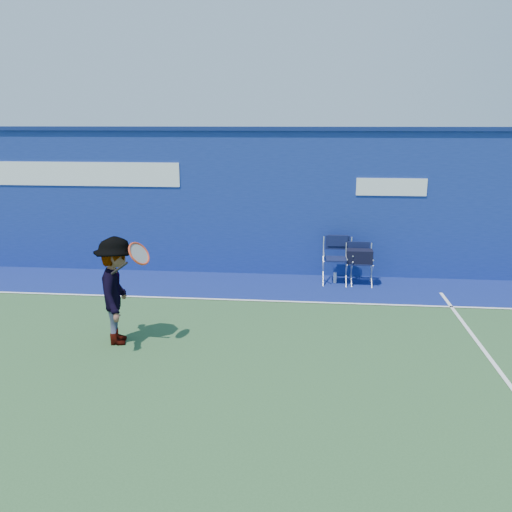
# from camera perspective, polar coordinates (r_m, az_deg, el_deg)

# --- Properties ---
(ground) EXTENTS (80.00, 80.00, 0.00)m
(ground) POSITION_cam_1_polar(r_m,az_deg,el_deg) (7.19, -11.10, -12.62)
(ground) COLOR #2E532C
(ground) RESTS_ON ground
(stadium_wall) EXTENTS (24.00, 0.50, 3.08)m
(stadium_wall) POSITION_cam_1_polar(r_m,az_deg,el_deg) (11.62, -4.14, 5.87)
(stadium_wall) COLOR navy
(stadium_wall) RESTS_ON ground
(out_of_bounds_strip) EXTENTS (24.00, 1.80, 0.01)m
(out_of_bounds_strip) POSITION_cam_1_polar(r_m,az_deg,el_deg) (10.90, -4.96, -3.03)
(out_of_bounds_strip) COLOR navy
(out_of_bounds_strip) RESTS_ON ground
(court_lines) EXTENTS (24.00, 12.00, 0.01)m
(court_lines) POSITION_cam_1_polar(r_m,az_deg,el_deg) (7.71, -9.81, -10.58)
(court_lines) COLOR white
(court_lines) RESTS_ON out_of_bounds_strip
(directors_chair_left) EXTENTS (0.56, 0.52, 0.95)m
(directors_chair_left) POSITION_cam_1_polar(r_m,az_deg,el_deg) (11.02, 8.55, -1.28)
(directors_chair_left) COLOR silver
(directors_chair_left) RESTS_ON ground
(directors_chair_right) EXTENTS (0.50, 0.45, 0.84)m
(directors_chair_right) POSITION_cam_1_polar(r_m,az_deg,el_deg) (10.97, 10.78, -1.24)
(directors_chair_right) COLOR silver
(directors_chair_right) RESTS_ON ground
(water_bottle) EXTENTS (0.07, 0.07, 0.22)m
(water_bottle) POSITION_cam_1_polar(r_m,az_deg,el_deg) (11.07, 8.31, -2.28)
(water_bottle) COLOR silver
(water_bottle) RESTS_ON ground
(tennis_player) EXTENTS (0.98, 1.14, 1.59)m
(tennis_player) POSITION_cam_1_polar(r_m,az_deg,el_deg) (8.13, -14.42, -3.55)
(tennis_player) COLOR #EA4738
(tennis_player) RESTS_ON ground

